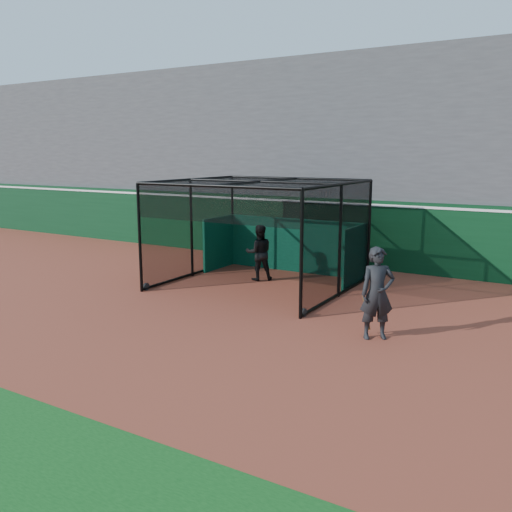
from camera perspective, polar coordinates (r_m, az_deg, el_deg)
The scene contains 6 objects.
ground at distance 13.60m, azimuth -4.81°, elevation -7.12°, with size 120.00×120.00×0.00m, color brown.
outfield_wall at distance 20.66m, azimuth 8.94°, elevation 2.62°, with size 50.00×0.50×2.50m.
grandstand at distance 24.00m, azimuth 12.60°, elevation 11.25°, with size 50.00×7.85×8.95m.
batting_cage at distance 17.09m, azimuth 0.42°, elevation 2.29°, with size 5.49×5.19×3.30m.
batter at distance 17.94m, azimuth 0.33°, elevation 0.36°, with size 0.90×0.70×1.85m, color black.
on_deck_player at distance 12.53m, azimuth 12.63°, elevation -3.87°, with size 0.92×0.86×2.11m.
Camera 1 is at (7.56, -10.51, 4.16)m, focal length 38.00 mm.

